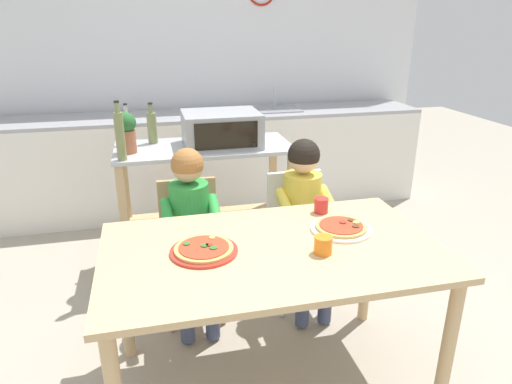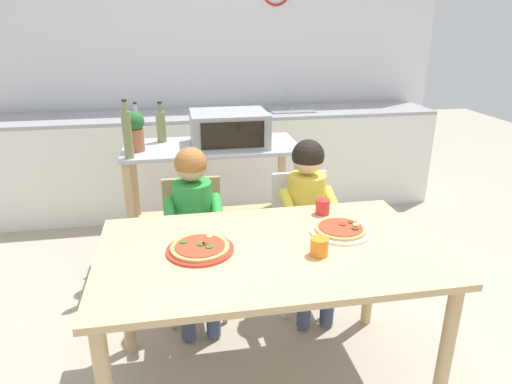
{
  "view_description": "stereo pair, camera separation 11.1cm",
  "coord_description": "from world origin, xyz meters",
  "px_view_note": "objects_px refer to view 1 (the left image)",
  "views": [
    {
      "loc": [
        -0.48,
        -1.72,
        1.7
      ],
      "look_at": [
        0.0,
        0.3,
        0.91
      ],
      "focal_mm": 31.93,
      "sensor_mm": 36.0,
      "label": 1
    },
    {
      "loc": [
        -0.37,
        -1.74,
        1.7
      ],
      "look_at": [
        0.0,
        0.3,
        0.91
      ],
      "focal_mm": 31.93,
      "sensor_mm": 36.0,
      "label": 2
    }
  ],
  "objects_px": {
    "bottle_slim_sauce": "(128,129)",
    "drinking_cup_red": "(321,205)",
    "child_in_green_shirt": "(191,220)",
    "drinking_cup_orange": "(323,245)",
    "child_in_yellow_shirt": "(305,207)",
    "pizza_plate_red_rimmed": "(204,250)",
    "kitchen_island_cart": "(206,186)",
    "dining_chair_right": "(298,228)",
    "potted_herb_plant": "(126,131)",
    "pizza_plate_white": "(341,228)",
    "dining_table": "(272,266)",
    "dining_chair_left": "(191,239)",
    "bottle_brown_beer": "(120,135)",
    "toaster_oven": "(221,129)",
    "bottle_dark_olive_oil": "(152,127)"
  },
  "relations": [
    {
      "from": "bottle_slim_sauce",
      "to": "drinking_cup_red",
      "type": "relative_size",
      "value": 3.61
    },
    {
      "from": "child_in_green_shirt",
      "to": "drinking_cup_orange",
      "type": "relative_size",
      "value": 12.98
    },
    {
      "from": "child_in_green_shirt",
      "to": "child_in_yellow_shirt",
      "type": "relative_size",
      "value": 0.99
    },
    {
      "from": "pizza_plate_red_rimmed",
      "to": "drinking_cup_orange",
      "type": "distance_m",
      "value": 0.51
    },
    {
      "from": "kitchen_island_cart",
      "to": "dining_chair_right",
      "type": "bearing_deg",
      "value": -49.41
    },
    {
      "from": "potted_herb_plant",
      "to": "pizza_plate_white",
      "type": "bearing_deg",
      "value": -48.95
    },
    {
      "from": "bottle_slim_sauce",
      "to": "pizza_plate_white",
      "type": "distance_m",
      "value": 1.69
    },
    {
      "from": "child_in_green_shirt",
      "to": "dining_table",
      "type": "bearing_deg",
      "value": -63.82
    },
    {
      "from": "pizza_plate_white",
      "to": "drinking_cup_red",
      "type": "bearing_deg",
      "value": 94.0
    },
    {
      "from": "dining_chair_left",
      "to": "pizza_plate_red_rimmed",
      "type": "height_order",
      "value": "dining_chair_left"
    },
    {
      "from": "potted_herb_plant",
      "to": "child_in_green_shirt",
      "type": "height_order",
      "value": "potted_herb_plant"
    },
    {
      "from": "bottle_brown_beer",
      "to": "drinking_cup_red",
      "type": "xyz_separation_m",
      "value": [
        1.01,
        -0.75,
        -0.25
      ]
    },
    {
      "from": "child_in_green_shirt",
      "to": "drinking_cup_orange",
      "type": "xyz_separation_m",
      "value": [
        0.5,
        -0.7,
        0.14
      ]
    },
    {
      "from": "bottle_brown_beer",
      "to": "child_in_yellow_shirt",
      "type": "xyz_separation_m",
      "value": [
        1.02,
        -0.48,
        -0.38
      ]
    },
    {
      "from": "drinking_cup_orange",
      "to": "bottle_slim_sauce",
      "type": "bearing_deg",
      "value": 118.0
    },
    {
      "from": "dining_table",
      "to": "child_in_green_shirt",
      "type": "height_order",
      "value": "child_in_green_shirt"
    },
    {
      "from": "drinking_cup_red",
      "to": "drinking_cup_orange",
      "type": "xyz_separation_m",
      "value": [
        -0.15,
        -0.42,
        0.0
      ]
    },
    {
      "from": "toaster_oven",
      "to": "pizza_plate_red_rimmed",
      "type": "relative_size",
      "value": 1.73
    },
    {
      "from": "pizza_plate_white",
      "to": "drinking_cup_red",
      "type": "height_order",
      "value": "drinking_cup_red"
    },
    {
      "from": "dining_table",
      "to": "pizza_plate_red_rimmed",
      "type": "distance_m",
      "value": 0.32
    },
    {
      "from": "kitchen_island_cart",
      "to": "toaster_oven",
      "type": "bearing_deg",
      "value": -8.58
    },
    {
      "from": "bottle_dark_olive_oil",
      "to": "dining_chair_left",
      "type": "height_order",
      "value": "bottle_dark_olive_oil"
    },
    {
      "from": "bottle_dark_olive_oil",
      "to": "child_in_yellow_shirt",
      "type": "height_order",
      "value": "bottle_dark_olive_oil"
    },
    {
      "from": "toaster_oven",
      "to": "dining_chair_right",
      "type": "xyz_separation_m",
      "value": [
        0.37,
        -0.56,
        -0.52
      ]
    },
    {
      "from": "toaster_oven",
      "to": "child_in_yellow_shirt",
      "type": "height_order",
      "value": "toaster_oven"
    },
    {
      "from": "toaster_oven",
      "to": "bottle_dark_olive_oil",
      "type": "relative_size",
      "value": 1.81
    },
    {
      "from": "toaster_oven",
      "to": "dining_chair_left",
      "type": "bearing_deg",
      "value": -117.92
    },
    {
      "from": "drinking_cup_red",
      "to": "child_in_yellow_shirt",
      "type": "bearing_deg",
      "value": 86.93
    },
    {
      "from": "bottle_slim_sauce",
      "to": "bottle_dark_olive_oil",
      "type": "height_order",
      "value": "same"
    },
    {
      "from": "dining_chair_right",
      "to": "drinking_cup_red",
      "type": "relative_size",
      "value": 10.42
    },
    {
      "from": "toaster_oven",
      "to": "dining_chair_left",
      "type": "distance_m",
      "value": 0.81
    },
    {
      "from": "dining_chair_left",
      "to": "child_in_yellow_shirt",
      "type": "xyz_separation_m",
      "value": [
        0.66,
        -0.13,
        0.19
      ]
    },
    {
      "from": "kitchen_island_cart",
      "to": "pizza_plate_red_rimmed",
      "type": "bearing_deg",
      "value": -97.61
    },
    {
      "from": "child_in_yellow_shirt",
      "to": "drinking_cup_orange",
      "type": "bearing_deg",
      "value": -103.53
    },
    {
      "from": "pizza_plate_red_rimmed",
      "to": "drinking_cup_red",
      "type": "distance_m",
      "value": 0.71
    },
    {
      "from": "dining_chair_right",
      "to": "drinking_cup_orange",
      "type": "bearing_deg",
      "value": -101.59
    },
    {
      "from": "potted_herb_plant",
      "to": "dining_chair_right",
      "type": "height_order",
      "value": "potted_herb_plant"
    },
    {
      "from": "pizza_plate_red_rimmed",
      "to": "child_in_green_shirt",
      "type": "bearing_deg",
      "value": 90.01
    },
    {
      "from": "kitchen_island_cart",
      "to": "drinking_cup_orange",
      "type": "xyz_separation_m",
      "value": [
        0.33,
        -1.39,
        0.2
      ]
    },
    {
      "from": "drinking_cup_orange",
      "to": "dining_chair_left",
      "type": "bearing_deg",
      "value": 120.92
    },
    {
      "from": "kitchen_island_cart",
      "to": "child_in_yellow_shirt",
      "type": "height_order",
      "value": "child_in_yellow_shirt"
    },
    {
      "from": "pizza_plate_white",
      "to": "child_in_green_shirt",
      "type": "bearing_deg",
      "value": 142.36
    },
    {
      "from": "bottle_slim_sauce",
      "to": "potted_herb_plant",
      "type": "distance_m",
      "value": 0.22
    },
    {
      "from": "kitchen_island_cart",
      "to": "child_in_green_shirt",
      "type": "height_order",
      "value": "child_in_green_shirt"
    },
    {
      "from": "bottle_dark_olive_oil",
      "to": "potted_herb_plant",
      "type": "relative_size",
      "value": 1.07
    },
    {
      "from": "bottle_slim_sauce",
      "to": "pizza_plate_red_rimmed",
      "type": "height_order",
      "value": "bottle_slim_sauce"
    },
    {
      "from": "potted_herb_plant",
      "to": "pizza_plate_red_rimmed",
      "type": "height_order",
      "value": "potted_herb_plant"
    },
    {
      "from": "bottle_brown_beer",
      "to": "child_in_green_shirt",
      "type": "distance_m",
      "value": 0.71
    },
    {
      "from": "bottle_brown_beer",
      "to": "pizza_plate_white",
      "type": "distance_m",
      "value": 1.44
    },
    {
      "from": "potted_herb_plant",
      "to": "bottle_brown_beer",
      "type": "bearing_deg",
      "value": -101.51
    }
  ]
}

